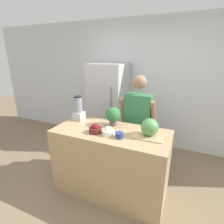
{
  "coord_description": "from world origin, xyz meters",
  "views": [
    {
      "loc": [
        0.87,
        -1.57,
        1.91
      ],
      "look_at": [
        0.0,
        0.39,
        1.2
      ],
      "focal_mm": 28.0,
      "sensor_mm": 36.0,
      "label": 1
    }
  ],
  "objects_px": {
    "refrigerator": "(109,106)",
    "bowl_cherries": "(95,129)",
    "blender": "(79,109)",
    "watermelon": "(150,127)",
    "potted_plant": "(113,115)",
    "bowl_small_blue": "(119,135)",
    "bowl_cream": "(108,131)",
    "person": "(138,125)"
  },
  "relations": [
    {
      "from": "watermelon",
      "to": "bowl_cherries",
      "type": "height_order",
      "value": "watermelon"
    },
    {
      "from": "potted_plant",
      "to": "refrigerator",
      "type": "bearing_deg",
      "value": 117.44
    },
    {
      "from": "person",
      "to": "watermelon",
      "type": "height_order",
      "value": "person"
    },
    {
      "from": "person",
      "to": "bowl_small_blue",
      "type": "distance_m",
      "value": 0.8
    },
    {
      "from": "bowl_cherries",
      "to": "refrigerator",
      "type": "bearing_deg",
      "value": 107.99
    },
    {
      "from": "blender",
      "to": "potted_plant",
      "type": "distance_m",
      "value": 0.57
    },
    {
      "from": "refrigerator",
      "to": "blender",
      "type": "distance_m",
      "value": 1.13
    },
    {
      "from": "bowl_cherries",
      "to": "person",
      "type": "bearing_deg",
      "value": 65.29
    },
    {
      "from": "bowl_cream",
      "to": "potted_plant",
      "type": "relative_size",
      "value": 0.54
    },
    {
      "from": "bowl_small_blue",
      "to": "blender",
      "type": "relative_size",
      "value": 0.27
    },
    {
      "from": "bowl_cherries",
      "to": "bowl_cream",
      "type": "relative_size",
      "value": 1.12
    },
    {
      "from": "watermelon",
      "to": "potted_plant",
      "type": "xyz_separation_m",
      "value": [
        -0.55,
        0.14,
        0.03
      ]
    },
    {
      "from": "refrigerator",
      "to": "bowl_cream",
      "type": "height_order",
      "value": "refrigerator"
    },
    {
      "from": "bowl_cream",
      "to": "blender",
      "type": "xyz_separation_m",
      "value": [
        -0.64,
        0.31,
        0.12
      ]
    },
    {
      "from": "refrigerator",
      "to": "potted_plant",
      "type": "xyz_separation_m",
      "value": [
        0.57,
        -1.1,
        0.23
      ]
    },
    {
      "from": "bowl_cherries",
      "to": "bowl_small_blue",
      "type": "distance_m",
      "value": 0.34
    },
    {
      "from": "refrigerator",
      "to": "potted_plant",
      "type": "bearing_deg",
      "value": -62.56
    },
    {
      "from": "bowl_small_blue",
      "to": "person",
      "type": "bearing_deg",
      "value": 89.21
    },
    {
      "from": "refrigerator",
      "to": "bowl_small_blue",
      "type": "xyz_separation_m",
      "value": [
        0.8,
        -1.43,
        0.11
      ]
    },
    {
      "from": "bowl_cream",
      "to": "potted_plant",
      "type": "bearing_deg",
      "value": 102.89
    },
    {
      "from": "bowl_small_blue",
      "to": "potted_plant",
      "type": "relative_size",
      "value": 0.37
    },
    {
      "from": "watermelon",
      "to": "bowl_small_blue",
      "type": "distance_m",
      "value": 0.38
    },
    {
      "from": "bowl_cream",
      "to": "potted_plant",
      "type": "height_order",
      "value": "potted_plant"
    },
    {
      "from": "watermelon",
      "to": "bowl_cherries",
      "type": "distance_m",
      "value": 0.68
    },
    {
      "from": "bowl_small_blue",
      "to": "potted_plant",
      "type": "xyz_separation_m",
      "value": [
        -0.23,
        0.33,
        0.12
      ]
    },
    {
      "from": "refrigerator",
      "to": "potted_plant",
      "type": "relative_size",
      "value": 6.5
    },
    {
      "from": "bowl_cream",
      "to": "bowl_small_blue",
      "type": "xyz_separation_m",
      "value": [
        0.16,
        -0.02,
        -0.01
      ]
    },
    {
      "from": "person",
      "to": "bowl_small_blue",
      "type": "xyz_separation_m",
      "value": [
        -0.01,
        -0.78,
        0.15
      ]
    },
    {
      "from": "refrigerator",
      "to": "watermelon",
      "type": "height_order",
      "value": "refrigerator"
    },
    {
      "from": "bowl_small_blue",
      "to": "refrigerator",
      "type": "bearing_deg",
      "value": 119.17
    },
    {
      "from": "refrigerator",
      "to": "bowl_cherries",
      "type": "xyz_separation_m",
      "value": [
        0.46,
        -1.41,
        0.13
      ]
    },
    {
      "from": "bowl_cherries",
      "to": "potted_plant",
      "type": "height_order",
      "value": "potted_plant"
    },
    {
      "from": "person",
      "to": "bowl_small_blue",
      "type": "relative_size",
      "value": 16.33
    },
    {
      "from": "bowl_cherries",
      "to": "blender",
      "type": "distance_m",
      "value": 0.57
    },
    {
      "from": "blender",
      "to": "potted_plant",
      "type": "height_order",
      "value": "blender"
    },
    {
      "from": "watermelon",
      "to": "blender",
      "type": "relative_size",
      "value": 0.58
    },
    {
      "from": "person",
      "to": "blender",
      "type": "relative_size",
      "value": 4.33
    },
    {
      "from": "blender",
      "to": "bowl_small_blue",
      "type": "bearing_deg",
      "value": -22.43
    },
    {
      "from": "person",
      "to": "blender",
      "type": "distance_m",
      "value": 0.97
    },
    {
      "from": "person",
      "to": "blender",
      "type": "xyz_separation_m",
      "value": [
        -0.81,
        -0.45,
        0.28
      ]
    },
    {
      "from": "blender",
      "to": "refrigerator",
      "type": "bearing_deg",
      "value": 89.99
    },
    {
      "from": "bowl_cherries",
      "to": "bowl_small_blue",
      "type": "relative_size",
      "value": 1.64
    }
  ]
}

